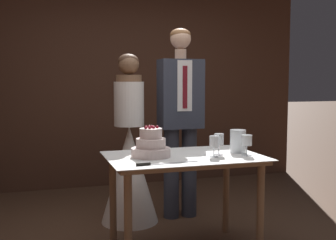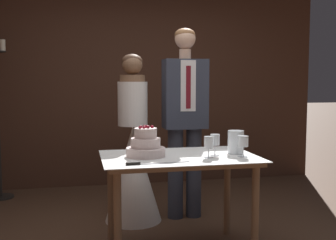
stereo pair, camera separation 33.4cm
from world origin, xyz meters
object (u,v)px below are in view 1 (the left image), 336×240
cake_table (184,168)px  wine_glass_middle (219,140)px  bride (129,162)px  wine_glass_far (247,141)px  tiered_cake (151,146)px  groom (180,114)px  cake_knife (156,164)px  hurricane_candle (238,142)px  wine_glass_near (214,142)px

cake_table → wine_glass_middle: (0.27, -0.06, 0.22)m
cake_table → bride: 0.86m
cake_table → bride: size_ratio=0.75×
wine_glass_far → bride: size_ratio=0.10×
tiered_cake → bride: size_ratio=0.19×
wine_glass_middle → groom: (-0.02, 0.88, 0.14)m
wine_glass_middle → bride: bride is taller
cake_knife → hurricane_candle: hurricane_candle is taller
cake_knife → wine_glass_middle: (0.57, 0.22, 0.11)m
tiered_cake → wine_glass_near: bearing=-18.5°
cake_knife → hurricane_candle: bearing=15.3°
tiered_cake → hurricane_candle: (0.72, -0.02, 0.00)m
cake_knife → wine_glass_middle: bearing=15.9°
tiered_cake → hurricane_candle: bearing=-1.8°
wine_glass_far → wine_glass_near: bearing=175.7°
bride → wine_glass_middle: bearing=-59.2°
hurricane_candle → wine_glass_middle: bearing=-162.0°
hurricane_candle → groom: size_ratio=0.10×
cake_table → tiered_cake: tiered_cake is taller
hurricane_candle → tiered_cake: bearing=178.2°
wine_glass_far → groom: 1.00m
cake_table → wine_glass_near: bearing=-31.5°
wine_glass_near → wine_glass_far: size_ratio=1.00×
wine_glass_near → bride: 1.09m
hurricane_candle → wine_glass_far: bearing=-89.9°
wine_glass_middle → bride: (-0.52, 0.88, -0.30)m
cake_knife → bride: size_ratio=0.29×
cake_table → wine_glass_middle: size_ratio=7.07×
cake_table → hurricane_candle: 0.50m
tiered_cake → wine_glass_near: (0.45, -0.15, 0.03)m
wine_glass_near → wine_glass_far: same height
wine_glass_far → hurricane_candle: size_ratio=0.88×
cake_table → groom: bearing=72.8°
cake_table → wine_glass_far: wine_glass_far is taller
wine_glass_far → hurricane_candle: 0.15m
tiered_cake → bride: bride is taller
wine_glass_near → wine_glass_far: 0.27m
wine_glass_near → bride: bearing=115.6°
cake_table → wine_glass_middle: wine_glass_middle is taller
cake_table → cake_knife: (-0.30, -0.27, 0.11)m
groom → cake_knife: bearing=-116.9°
bride → cake_knife: bearing=-92.5°
cake_knife → wine_glass_near: size_ratio=2.83×
bride → groom: bearing=-0.1°
cake_table → groom: groom is taller
wine_glass_near → bride: (-0.45, 0.94, -0.30)m
wine_glass_far → groom: size_ratio=0.09×
cake_table → cake_knife: cake_knife is taller
wine_glass_near → wine_glass_middle: (0.07, 0.07, 0.00)m
tiered_cake → cake_knife: tiered_cake is taller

